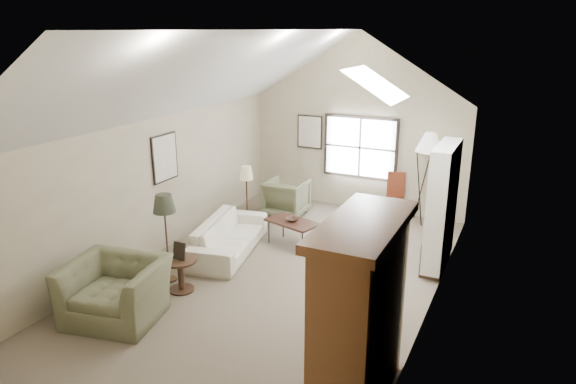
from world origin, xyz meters
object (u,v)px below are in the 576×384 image
at_px(sofa, 229,236).
at_px(coffee_table, 292,233).
at_px(armchair_near, 116,291).
at_px(armchair_far, 286,198).
at_px(side_table, 181,275).
at_px(side_chair, 395,196).
at_px(armoire, 359,319).

relative_size(sofa, coffee_table, 2.20).
bearing_deg(sofa, armchair_near, 162.92).
bearing_deg(armchair_far, coffee_table, 117.97).
distance_m(armchair_near, side_table, 1.12).
relative_size(sofa, side_chair, 2.18).
height_order(armoire, sofa, armoire).
xyz_separation_m(armoire, sofa, (-3.46, 2.92, -0.78)).
distance_m(coffee_table, side_table, 2.52).
relative_size(side_table, side_chair, 0.55).
relative_size(armchair_far, side_table, 1.62).
xyz_separation_m(sofa, side_chair, (2.30, 3.18, 0.18)).
xyz_separation_m(armchair_near, coffee_table, (1.19, 3.43, -0.17)).
distance_m(armchair_far, side_table, 3.90).
bearing_deg(armoire, coffee_table, 124.25).
bearing_deg(armoire, sofa, 139.83).
bearing_deg(side_chair, coffee_table, -128.73).
distance_m(sofa, side_chair, 3.93).
height_order(sofa, side_table, sofa).
distance_m(armoire, coffee_table, 4.56).
distance_m(sofa, armchair_far, 2.30).
bearing_deg(side_table, armchair_near, -108.12).
relative_size(coffee_table, side_table, 1.81).
bearing_deg(side_chair, armchair_near, -122.72).
distance_m(side_table, side_chair, 5.26).
relative_size(armchair_near, armchair_far, 1.48).
bearing_deg(sofa, armoire, -141.98).
relative_size(sofa, armchair_far, 2.47).
xyz_separation_m(sofa, armchair_far, (0.08, 2.30, 0.08)).
distance_m(sofa, coffee_table, 1.22).
bearing_deg(side_chair, sofa, -135.06).
bearing_deg(armchair_near, side_chair, 54.62).
distance_m(armoire, armchair_near, 3.78).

